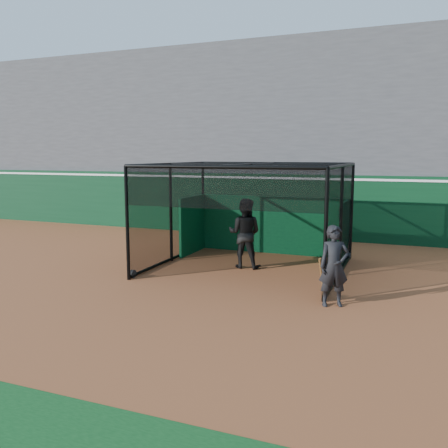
% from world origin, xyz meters
% --- Properties ---
extents(ground, '(120.00, 120.00, 0.00)m').
position_xyz_m(ground, '(0.00, 0.00, 0.00)').
color(ground, brown).
rests_on(ground, ground).
extents(outfield_wall, '(50.00, 0.50, 2.50)m').
position_xyz_m(outfield_wall, '(0.00, 8.50, 1.29)').
color(outfield_wall, '#09351A').
rests_on(outfield_wall, ground).
extents(grandstand, '(50.00, 7.85, 8.95)m').
position_xyz_m(grandstand, '(0.00, 12.27, 4.48)').
color(grandstand, '#4C4C4F').
rests_on(grandstand, ground).
extents(batting_cage, '(5.20, 4.90, 2.98)m').
position_xyz_m(batting_cage, '(0.52, 2.97, 1.49)').
color(batting_cage, black).
rests_on(batting_cage, ground).
extents(batter, '(1.04, 0.85, 2.02)m').
position_xyz_m(batter, '(0.36, 2.96, 1.01)').
color(batter, black).
rests_on(batter, ground).
extents(on_deck_player, '(0.76, 0.65, 1.77)m').
position_xyz_m(on_deck_player, '(3.31, 0.32, 0.88)').
color(on_deck_player, black).
rests_on(on_deck_player, ground).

